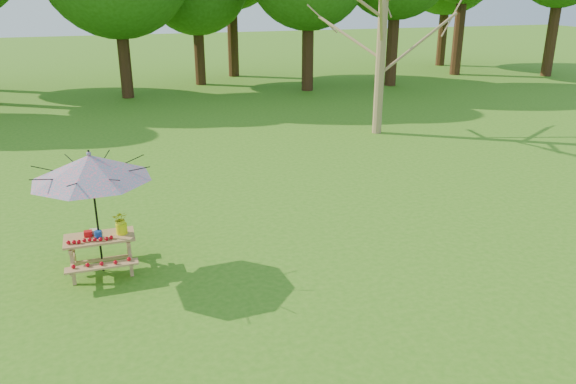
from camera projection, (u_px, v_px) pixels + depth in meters
name	position (u px, v px, depth m)	size (l,w,h in m)	color
picnic_table	(101.00, 254.00, 10.00)	(1.20, 1.32, 0.67)	#A47F4A
patio_umbrella	(90.00, 168.00, 9.45)	(2.62, 2.62, 2.25)	black
produce_bins	(94.00, 233.00, 9.89)	(0.30, 0.36, 0.13)	red
tomatoes_row	(90.00, 240.00, 9.67)	(0.77, 0.13, 0.07)	red
flower_bucket	(121.00, 222.00, 9.94)	(0.29, 0.26, 0.43)	#E2E80C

